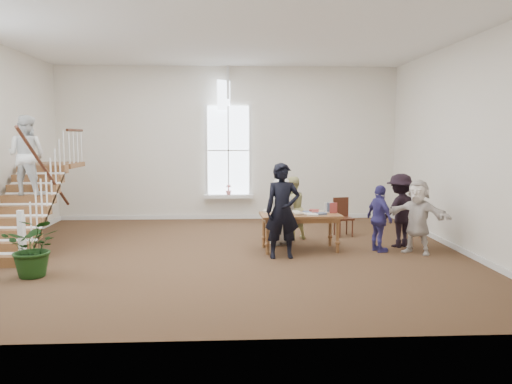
{
  "coord_description": "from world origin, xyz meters",
  "views": [
    {
      "loc": [
        0.08,
        -10.35,
        2.48
      ],
      "look_at": [
        0.62,
        0.4,
        1.27
      ],
      "focal_mm": 35.0,
      "sensor_mm": 36.0,
      "label": 1
    }
  ],
  "objects": [
    {
      "name": "staircase",
      "position": [
        -4.34,
        0.75,
        1.62
      ],
      "size": [
        1.1,
        4.1,
        2.92
      ],
      "color": "brown",
      "rests_on": "ground"
    },
    {
      "name": "woman_cluster_a",
      "position": [
        3.25,
        0.04,
        0.72
      ],
      "size": [
        0.58,
        0.91,
        1.44
      ],
      "primitive_type": "imported",
      "rotation": [
        0.0,
        0.0,
        1.87
      ],
      "color": "#3C3580",
      "rests_on": "ground"
    },
    {
      "name": "room_shell",
      "position": [
        -0.0,
        4.39,
        0.4
      ],
      "size": [
        10.49,
        10.0,
        10.0
      ],
      "color": "silver",
      "rests_on": "ground"
    },
    {
      "name": "side_chair",
      "position": [
        2.84,
        1.81,
        0.53
      ],
      "size": [
        0.49,
        0.49,
        0.95
      ],
      "rotation": [
        0.0,
        0.0,
        0.21
      ],
      "color": "#3A1C0F",
      "rests_on": "ground"
    },
    {
      "name": "woman_cluster_b",
      "position": [
        3.85,
        0.49,
        0.82
      ],
      "size": [
        1.22,
        1.01,
        1.65
      ],
      "primitive_type": "imported",
      "rotation": [
        0.0,
        0.0,
        3.58
      ],
      "color": "black",
      "rests_on": "ground"
    },
    {
      "name": "ground",
      "position": [
        0.0,
        0.0,
        0.0
      ],
      "size": [
        10.0,
        10.0,
        0.0
      ],
      "primitive_type": "plane",
      "color": "#49351C",
      "rests_on": "ground"
    },
    {
      "name": "floor_plant",
      "position": [
        -3.4,
        -1.55,
        0.53
      ],
      "size": [
        0.98,
        0.86,
        1.06
      ],
      "primitive_type": "imported",
      "rotation": [
        0.0,
        0.0,
        0.03
      ],
      "color": "#153410",
      "rests_on": "ground"
    },
    {
      "name": "person_yellow",
      "position": [
        1.51,
        1.35,
        0.76
      ],
      "size": [
        0.93,
        0.88,
        1.52
      ],
      "primitive_type": "imported",
      "rotation": [
        0.0,
        0.0,
        3.69
      ],
      "color": "#C9C27D",
      "rests_on": "ground"
    },
    {
      "name": "library_table",
      "position": [
        1.57,
        0.25,
        0.72
      ],
      "size": [
        1.75,
        0.94,
        0.86
      ],
      "rotation": [
        0.0,
        0.0,
        0.05
      ],
      "color": "brown",
      "rests_on": "ground"
    },
    {
      "name": "elderly_woman",
      "position": [
        1.21,
        0.85,
        0.77
      ],
      "size": [
        0.88,
        0.74,
        1.54
      ],
      "primitive_type": "imported",
      "rotation": [
        0.0,
        0.0,
        3.54
      ],
      "color": "beige",
      "rests_on": "ground"
    },
    {
      "name": "police_officer",
      "position": [
        1.11,
        -0.4,
        0.97
      ],
      "size": [
        0.74,
        0.51,
        1.94
      ],
      "primitive_type": "imported",
      "rotation": [
        0.0,
        0.0,
        0.07
      ],
      "color": "black",
      "rests_on": "ground"
    },
    {
      "name": "woman_cluster_c",
      "position": [
        4.0,
        -0.16,
        0.79
      ],
      "size": [
        1.42,
        1.28,
        1.57
      ],
      "primitive_type": "imported",
      "rotation": [
        0.0,
        0.0,
        5.59
      ],
      "color": "silver",
      "rests_on": "ground"
    }
  ]
}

